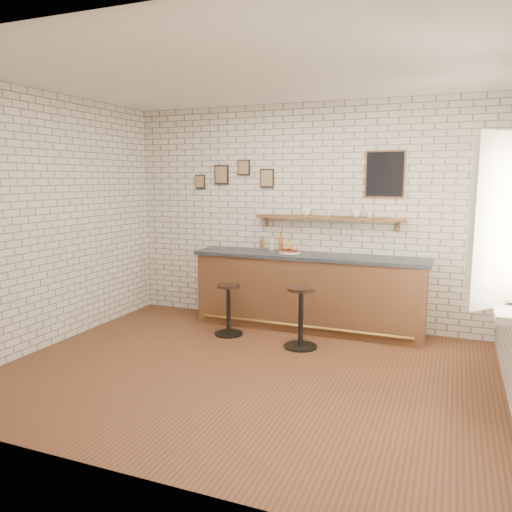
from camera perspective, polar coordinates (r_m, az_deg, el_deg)
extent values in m
plane|color=brown|center=(5.37, -1.29, -13.00)|extent=(5.00, 5.00, 0.00)
cube|color=brown|center=(6.70, 5.97, -4.29)|extent=(3.00, 0.58, 0.96)
cube|color=#2D333A|center=(6.60, 6.04, -0.02)|extent=(3.10, 0.62, 0.05)
cylinder|color=olive|center=(6.50, 5.14, -7.99)|extent=(2.79, 0.04, 0.04)
cylinder|color=white|center=(6.68, 3.88, 0.38)|extent=(0.28, 0.28, 0.01)
cylinder|color=gold|center=(6.69, 4.36, 0.46)|extent=(0.05, 0.05, 0.00)
cylinder|color=gold|center=(6.66, 4.02, 0.42)|extent=(0.05, 0.05, 0.00)
cylinder|color=gold|center=(6.78, 3.27, 0.57)|extent=(0.06, 0.06, 0.00)
cylinder|color=gold|center=(6.72, 4.23, 0.49)|extent=(0.06, 0.06, 0.00)
cylinder|color=gold|center=(6.68, 2.88, 0.45)|extent=(0.06, 0.06, 0.00)
cylinder|color=gold|center=(6.66, 4.35, 0.42)|extent=(0.04, 0.04, 0.00)
cylinder|color=gold|center=(6.63, 3.77, 0.38)|extent=(0.05, 0.05, 0.00)
cylinder|color=gold|center=(6.66, 2.85, 0.43)|extent=(0.04, 0.04, 0.00)
cylinder|color=gold|center=(6.75, 2.79, 0.54)|extent=(0.05, 0.05, 0.00)
cylinder|color=gold|center=(6.62, 4.08, 0.37)|extent=(0.06, 0.06, 0.00)
cylinder|color=gold|center=(6.73, 3.11, 0.51)|extent=(0.04, 0.04, 0.00)
cylinder|color=gold|center=(6.65, 4.02, 0.41)|extent=(0.05, 0.05, 0.00)
cylinder|color=gold|center=(6.68, 4.36, 0.44)|extent=(0.05, 0.05, 0.00)
cylinder|color=brown|center=(6.97, 0.67, 1.30)|extent=(0.06, 0.06, 0.14)
cylinder|color=brown|center=(6.96, 0.68, 2.01)|extent=(0.02, 0.02, 0.03)
cylinder|color=black|center=(6.95, 0.68, 2.19)|extent=(0.02, 0.02, 0.01)
cylinder|color=beige|center=(6.91, 1.85, 1.31)|extent=(0.05, 0.05, 0.16)
cylinder|color=beige|center=(6.90, 1.86, 2.12)|extent=(0.02, 0.02, 0.04)
cylinder|color=black|center=(6.90, 1.86, 2.32)|extent=(0.02, 0.02, 0.01)
cylinder|color=#964418|center=(6.87, 2.86, 1.40)|extent=(0.06, 0.06, 0.20)
cylinder|color=#964418|center=(6.85, 2.87, 2.41)|extent=(0.02, 0.02, 0.04)
cylinder|color=black|center=(6.85, 2.87, 2.64)|extent=(0.02, 0.02, 0.01)
cylinder|color=gold|center=(6.84, 3.73, 1.10)|extent=(0.05, 0.05, 0.13)
cylinder|color=gold|center=(6.83, 3.74, 1.77)|extent=(0.02, 0.02, 0.03)
cylinder|color=maroon|center=(6.82, 3.74, 1.93)|extent=(0.03, 0.03, 0.01)
cylinder|color=black|center=(6.55, -3.14, -8.85)|extent=(0.37, 0.37, 0.02)
cylinder|color=black|center=(6.46, -3.17, -6.21)|extent=(0.06, 0.06, 0.61)
cylinder|color=black|center=(6.38, -3.19, -3.43)|extent=(0.33, 0.33, 0.04)
cylinder|color=black|center=(6.09, 5.08, -10.23)|extent=(0.41, 0.41, 0.02)
cylinder|color=black|center=(5.99, 5.13, -7.10)|extent=(0.06, 0.06, 0.67)
cylinder|color=black|center=(5.90, 5.18, -3.78)|extent=(0.33, 0.33, 0.04)
cube|color=brown|center=(6.69, 8.27, 4.32)|extent=(2.00, 0.18, 0.04)
cube|color=brown|center=(7.02, 1.22, 3.97)|extent=(0.03, 0.04, 0.16)
cube|color=brown|center=(6.61, 16.01, 3.32)|extent=(0.03, 0.04, 0.16)
imported|color=white|center=(6.76, 5.74, 5.04)|extent=(0.17, 0.17, 0.11)
imported|color=white|center=(6.68, 8.36, 4.85)|extent=(0.13, 0.13, 0.08)
imported|color=white|center=(6.61, 11.35, 4.77)|extent=(0.14, 0.14, 0.09)
imported|color=white|center=(6.58, 12.83, 4.67)|extent=(0.13, 0.13, 0.09)
cube|color=black|center=(7.28, -3.96, 9.25)|extent=(0.22, 0.02, 0.28)
cube|color=black|center=(7.14, -1.40, 10.08)|extent=(0.18, 0.02, 0.22)
cube|color=black|center=(7.01, 1.27, 8.87)|extent=(0.20, 0.02, 0.26)
cube|color=black|center=(7.44, -6.41, 8.44)|extent=(0.16, 0.02, 0.20)
cube|color=black|center=(6.62, 14.52, 9.03)|extent=(0.46, 0.02, 0.56)
cube|color=white|center=(5.02, 26.35, -4.73)|extent=(0.20, 1.35, 0.06)
cube|color=white|center=(5.03, 27.14, -4.77)|extent=(0.05, 1.30, 0.06)
cube|color=white|center=(5.52, 27.14, 4.25)|extent=(0.05, 0.06, 1.50)
cube|color=white|center=(4.61, 26.28, 3.58)|extent=(0.40, 0.46, 1.46)
cube|color=white|center=(5.21, 25.79, 4.12)|extent=(0.40, 0.46, 1.46)
imported|color=tan|center=(4.94, 26.21, -4.47)|extent=(0.18, 0.22, 0.02)
imported|color=tan|center=(4.91, 26.25, -4.33)|extent=(0.24, 0.27, 0.02)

